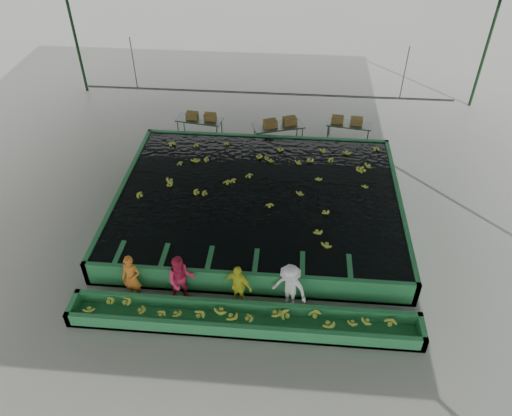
# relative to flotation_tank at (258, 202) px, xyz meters

# --- Properties ---
(ground) EXTENTS (80.00, 80.00, 0.00)m
(ground) POSITION_rel_flotation_tank_xyz_m (0.00, -1.50, -0.45)
(ground) COLOR gray
(ground) RESTS_ON ground
(shed_roof) EXTENTS (20.00, 22.00, 0.04)m
(shed_roof) POSITION_rel_flotation_tank_xyz_m (0.00, -1.50, 4.55)
(shed_roof) COLOR gray
(shed_roof) RESTS_ON shed_posts
(shed_posts) EXTENTS (20.00, 22.00, 5.00)m
(shed_posts) POSITION_rel_flotation_tank_xyz_m (0.00, -1.50, 2.05)
(shed_posts) COLOR black
(shed_posts) RESTS_ON ground
(flotation_tank) EXTENTS (10.00, 8.00, 0.90)m
(flotation_tank) POSITION_rel_flotation_tank_xyz_m (0.00, 0.00, 0.00)
(flotation_tank) COLOR #277A40
(flotation_tank) RESTS_ON ground
(tank_water) EXTENTS (9.70, 7.70, 0.00)m
(tank_water) POSITION_rel_flotation_tank_xyz_m (0.00, -0.00, 0.40)
(tank_water) COLOR black
(tank_water) RESTS_ON flotation_tank
(sorting_trough) EXTENTS (10.00, 1.00, 0.50)m
(sorting_trough) POSITION_rel_flotation_tank_xyz_m (0.00, -5.10, -0.20)
(sorting_trough) COLOR #277A40
(sorting_trough) RESTS_ON ground
(cableway_rail) EXTENTS (0.08, 0.08, 14.00)m
(cableway_rail) POSITION_rel_flotation_tank_xyz_m (0.00, 3.50, 2.55)
(cableway_rail) COLOR #59605B
(cableway_rail) RESTS_ON shed_roof
(rail_hanger_left) EXTENTS (0.04, 0.04, 2.00)m
(rail_hanger_left) POSITION_rel_flotation_tank_xyz_m (-5.00, 3.50, 3.55)
(rail_hanger_left) COLOR #59605B
(rail_hanger_left) RESTS_ON shed_roof
(rail_hanger_right) EXTENTS (0.04, 0.04, 2.00)m
(rail_hanger_right) POSITION_rel_flotation_tank_xyz_m (5.00, 3.50, 3.55)
(rail_hanger_right) COLOR #59605B
(rail_hanger_right) RESTS_ON shed_roof
(worker_a) EXTENTS (0.62, 0.44, 1.58)m
(worker_a) POSITION_rel_flotation_tank_xyz_m (-3.36, -4.30, 0.34)
(worker_a) COLOR orange
(worker_a) RESTS_ON ground
(worker_b) EXTENTS (0.97, 0.85, 1.70)m
(worker_b) POSITION_rel_flotation_tank_xyz_m (-1.89, -4.30, 0.40)
(worker_b) COLOR #D8264E
(worker_b) RESTS_ON ground
(worker_c) EXTENTS (0.96, 0.68, 1.51)m
(worker_c) POSITION_rel_flotation_tank_xyz_m (-0.24, -4.30, 0.31)
(worker_c) COLOR yellow
(worker_c) RESTS_ON ground
(worker_d) EXTENTS (1.22, 1.00, 1.64)m
(worker_d) POSITION_rel_flotation_tank_xyz_m (1.25, -4.30, 0.37)
(worker_d) COLOR white
(worker_d) RESTS_ON ground
(packing_table_left) EXTENTS (2.08, 1.09, 0.90)m
(packing_table_left) POSITION_rel_flotation_tank_xyz_m (-3.01, 5.07, 0.00)
(packing_table_left) COLOR #59605B
(packing_table_left) RESTS_ON ground
(packing_table_mid) EXTENTS (2.29, 1.46, 0.97)m
(packing_table_mid) POSITION_rel_flotation_tank_xyz_m (0.46, 4.69, 0.04)
(packing_table_mid) COLOR #59605B
(packing_table_mid) RESTS_ON ground
(packing_table_right) EXTENTS (2.00, 1.04, 0.87)m
(packing_table_right) POSITION_rel_flotation_tank_xyz_m (3.49, 5.30, -0.02)
(packing_table_right) COLOR #59605B
(packing_table_right) RESTS_ON ground
(box_stack_left) EXTENTS (1.32, 0.44, 0.28)m
(box_stack_left) POSITION_rel_flotation_tank_xyz_m (-2.92, 5.07, 0.45)
(box_stack_left) COLOR brown
(box_stack_left) RESTS_ON packing_table_left
(box_stack_mid) EXTENTS (1.46, 0.87, 0.31)m
(box_stack_mid) POSITION_rel_flotation_tank_xyz_m (0.52, 4.69, 0.52)
(box_stack_mid) COLOR brown
(box_stack_mid) RESTS_ON packing_table_mid
(box_stack_right) EXTENTS (1.35, 0.49, 0.28)m
(box_stack_right) POSITION_rel_flotation_tank_xyz_m (3.38, 5.31, 0.42)
(box_stack_right) COLOR brown
(box_stack_right) RESTS_ON packing_table_right
(floating_bananas) EXTENTS (9.25, 6.31, 0.13)m
(floating_bananas) POSITION_rel_flotation_tank_xyz_m (0.00, 0.80, 0.40)
(floating_bananas) COLOR #A9BC38
(floating_bananas) RESTS_ON tank_water
(trough_bananas) EXTENTS (9.39, 0.63, 0.13)m
(trough_bananas) POSITION_rel_flotation_tank_xyz_m (0.00, -5.10, -0.05)
(trough_bananas) COLOR #A9BC38
(trough_bananas) RESTS_ON sorting_trough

